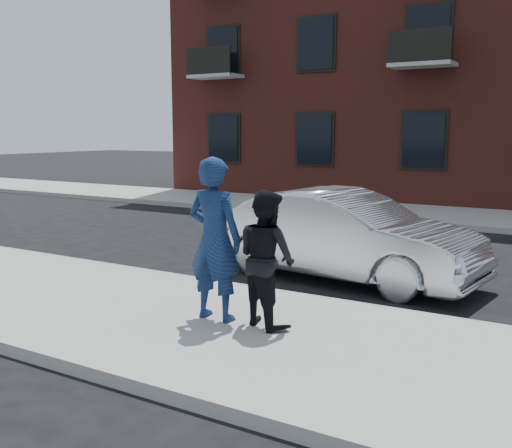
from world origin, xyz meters
The scene contains 8 objects.
ground centered at (0.00, 0.00, 0.00)m, with size 100.00×100.00×0.00m, color black.
near_sidewalk centered at (0.00, -0.25, 0.07)m, with size 50.00×3.50×0.15m, color #9B9893.
near_curb centered at (0.00, 1.55, 0.07)m, with size 50.00×0.10×0.15m, color #999691.
far_sidewalk centered at (0.00, 11.25, 0.07)m, with size 50.00×3.50×0.15m, color #9B9893.
far_curb centered at (0.00, 9.45, 0.07)m, with size 50.00×0.10×0.15m, color #999691.
silver_sedan centered at (1.55, 3.20, 0.76)m, with size 1.60×4.59×1.51m, color silver.
man_hoodie centered at (1.17, -0.04, 1.17)m, with size 0.75×0.53×2.04m.
man_peacoat centered at (1.83, 0.10, 0.98)m, with size 0.99×0.90×1.66m.
Camera 1 is at (5.38, -6.03, 2.51)m, focal length 42.00 mm.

